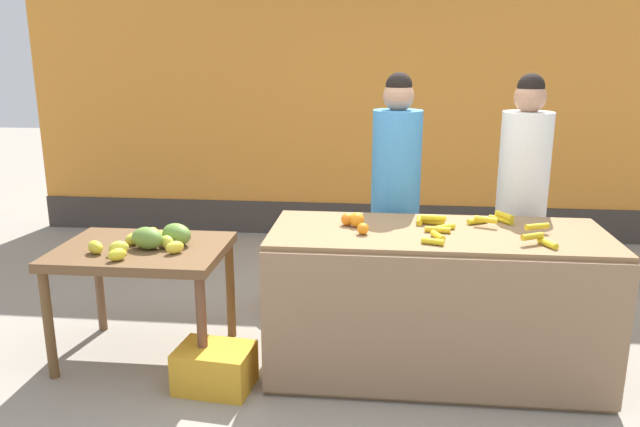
% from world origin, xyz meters
% --- Properties ---
extents(ground_plane, '(24.00, 24.00, 0.00)m').
position_xyz_m(ground_plane, '(0.00, 0.00, 0.00)').
color(ground_plane, gray).
extents(market_wall_back, '(7.44, 0.23, 3.25)m').
position_xyz_m(market_wall_back, '(0.00, 3.02, 1.60)').
color(market_wall_back, orange).
rests_on(market_wall_back, ground).
extents(fruit_stall_counter, '(2.01, 0.83, 0.92)m').
position_xyz_m(fruit_stall_counter, '(0.44, -0.01, 0.46)').
color(fruit_stall_counter, olive).
rests_on(fruit_stall_counter, ground).
extents(side_table_wooden, '(1.06, 0.78, 0.76)m').
position_xyz_m(side_table_wooden, '(-1.42, 0.00, 0.66)').
color(side_table_wooden, brown).
rests_on(side_table_wooden, ground).
extents(banana_bunch_pile, '(0.77, 0.62, 0.07)m').
position_xyz_m(banana_bunch_pile, '(0.65, 0.04, 0.94)').
color(banana_bunch_pile, yellow).
rests_on(banana_bunch_pile, fruit_stall_counter).
extents(orange_pile, '(0.18, 0.26, 0.09)m').
position_xyz_m(orange_pile, '(-0.06, 0.02, 0.96)').
color(orange_pile, orange).
rests_on(orange_pile, fruit_stall_counter).
extents(mango_papaya_pile, '(0.64, 0.56, 0.14)m').
position_xyz_m(mango_papaya_pile, '(-1.32, -0.01, 0.82)').
color(mango_papaya_pile, gold).
rests_on(mango_papaya_pile, side_table_wooden).
extents(vendor_woman_blue_shirt, '(0.34, 0.34, 1.83)m').
position_xyz_m(vendor_woman_blue_shirt, '(0.19, 0.65, 0.92)').
color(vendor_woman_blue_shirt, '#33333D').
rests_on(vendor_woman_blue_shirt, ground).
extents(vendor_woman_white_shirt, '(0.34, 0.34, 1.82)m').
position_xyz_m(vendor_woman_white_shirt, '(1.06, 0.67, 0.92)').
color(vendor_woman_white_shirt, '#33333D').
rests_on(vendor_woman_white_shirt, ground).
extents(produce_crate, '(0.47, 0.37, 0.26)m').
position_xyz_m(produce_crate, '(-0.87, -0.36, 0.13)').
color(produce_crate, gold).
rests_on(produce_crate, ground).
extents(produce_sack, '(0.46, 0.47, 0.50)m').
position_xyz_m(produce_sack, '(-0.64, 0.86, 0.25)').
color(produce_sack, tan).
rests_on(produce_sack, ground).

